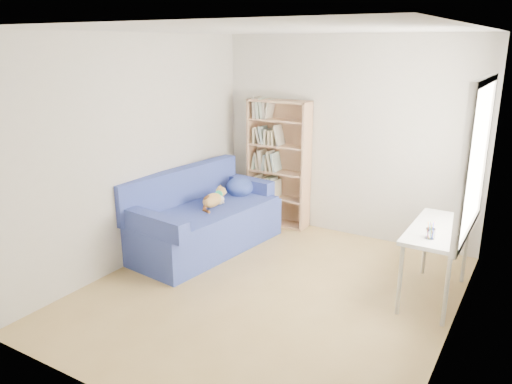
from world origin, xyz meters
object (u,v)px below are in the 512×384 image
bookshelf (279,168)px  pen_cup (430,232)px  desk (438,236)px  sofa (203,219)px

bookshelf → pen_cup: size_ratio=10.76×
desk → pen_cup: size_ratio=6.91×
sofa → bookshelf: size_ratio=1.19×
sofa → pen_cup: sofa is taller
sofa → bookshelf: 1.37m
pen_cup → desk: bearing=87.4°
desk → pen_cup: bearing=-92.6°
pen_cup → sofa: bearing=176.0°
sofa → bookshelf: (0.40, 1.24, 0.44)m
pen_cup → bookshelf: bearing=148.8°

